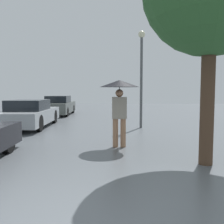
% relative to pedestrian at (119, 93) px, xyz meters
% --- Properties ---
extents(pedestrian, '(1.12, 1.12, 1.92)m').
position_rel_pedestrian_xyz_m(pedestrian, '(0.00, 0.00, 0.00)').
color(pedestrian, '#9E7051').
rests_on(pedestrian, ground_plane).
extents(parked_car_middle, '(1.73, 4.41, 1.23)m').
position_rel_pedestrian_xyz_m(parked_car_middle, '(-3.84, 4.13, -0.96)').
color(parked_car_middle, '#9EA3A8').
rests_on(parked_car_middle, ground_plane).
extents(parked_car_farthest, '(1.67, 4.45, 1.30)m').
position_rel_pedestrian_xyz_m(parked_car_farthest, '(-3.72, 10.12, -0.93)').
color(parked_car_farthest, '#4C514C').
rests_on(parked_car_farthest, ground_plane).
extents(street_lamp, '(0.30, 0.30, 4.19)m').
position_rel_pedestrian_xyz_m(street_lamp, '(1.12, 3.83, 1.13)').
color(street_lamp, '#515456').
rests_on(street_lamp, ground_plane).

